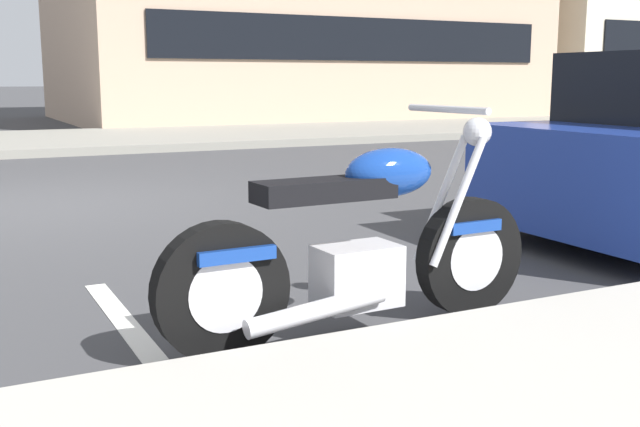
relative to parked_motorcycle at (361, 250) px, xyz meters
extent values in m
plane|color=#3D3D3F|center=(-1.01, 4.78, -0.43)|extent=(260.00, 260.00, 0.00)
cube|color=gray|center=(10.99, 12.24, -0.36)|extent=(120.00, 5.00, 0.14)
cube|color=silver|center=(-1.01, 0.42, -0.42)|extent=(0.12, 2.20, 0.01)
cylinder|color=black|center=(0.68, 0.03, -0.11)|extent=(0.63, 0.13, 0.63)
cylinder|color=silver|center=(0.68, 0.03, -0.11)|extent=(0.35, 0.13, 0.35)
cylinder|color=black|center=(-0.73, -0.02, -0.11)|extent=(0.63, 0.13, 0.63)
cylinder|color=silver|center=(-0.73, -0.02, -0.11)|extent=(0.35, 0.13, 0.35)
cube|color=silver|center=(-0.02, 0.00, -0.13)|extent=(0.41, 0.28, 0.30)
cube|color=black|center=(-0.20, 0.00, 0.31)|extent=(0.69, 0.25, 0.10)
ellipsoid|color=navy|center=(0.16, 0.01, 0.37)|extent=(0.49, 0.26, 0.24)
cube|color=navy|center=(-0.68, -0.02, 0.06)|extent=(0.37, 0.19, 0.06)
cube|color=navy|center=(0.66, 0.03, 0.06)|extent=(0.33, 0.17, 0.06)
cylinder|color=silver|center=(0.53, 0.09, 0.20)|extent=(0.34, 0.06, 0.65)
cylinder|color=silver|center=(0.54, -0.05, 0.20)|extent=(0.34, 0.06, 0.65)
cylinder|color=silver|center=(0.50, 0.02, 0.67)|extent=(0.06, 0.62, 0.04)
sphere|color=silver|center=(0.70, 0.03, 0.55)|extent=(0.15, 0.15, 0.15)
cylinder|color=silver|center=(-0.32, -0.15, -0.22)|extent=(0.71, 0.12, 0.16)
cylinder|color=black|center=(2.64, 1.62, -0.12)|extent=(0.62, 0.23, 0.62)
cube|color=black|center=(8.30, 14.51, 1.84)|extent=(11.31, 0.06, 1.10)
camera|label=1|loc=(-1.81, -3.15, 0.82)|focal=42.90mm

